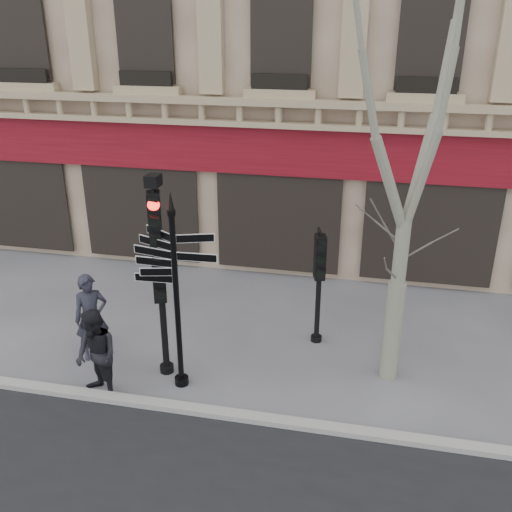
# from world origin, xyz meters

# --- Properties ---
(ground) EXTENTS (80.00, 80.00, 0.00)m
(ground) POSITION_xyz_m (0.00, 0.00, 0.00)
(ground) COLOR #55565A
(ground) RESTS_ON ground
(kerb) EXTENTS (80.00, 0.25, 0.12)m
(kerb) POSITION_xyz_m (0.00, -1.40, 0.06)
(kerb) COLOR #9A9891
(kerb) RESTS_ON ground
(fingerpost) EXTENTS (1.90, 1.90, 4.06)m
(fingerpost) POSITION_xyz_m (-1.00, -0.60, 2.73)
(fingerpost) COLOR black
(fingerpost) RESTS_ON ground
(traffic_signal_main) EXTENTS (0.56, 0.48, 4.23)m
(traffic_signal_main) POSITION_xyz_m (-1.44, -0.25, 2.67)
(traffic_signal_main) COLOR black
(traffic_signal_main) RESTS_ON ground
(traffic_signal_secondary) EXTENTS (0.50, 0.41, 2.60)m
(traffic_signal_secondary) POSITION_xyz_m (1.48, 1.61, 1.81)
(traffic_signal_secondary) COLOR black
(traffic_signal_secondary) RESTS_ON ground
(plane_tree) EXTENTS (3.12, 3.12, 8.29)m
(plane_tree) POSITION_xyz_m (3.08, 0.54, 5.82)
(plane_tree) COLOR gray
(plane_tree) RESTS_ON ground
(pedestrian_a) EXTENTS (0.85, 0.80, 1.94)m
(pedestrian_a) POSITION_xyz_m (-3.15, -0.03, 0.97)
(pedestrian_a) COLOR #22232E
(pedestrian_a) RESTS_ON ground
(pedestrian_b) EXTENTS (1.14, 1.09, 1.86)m
(pedestrian_b) POSITION_xyz_m (-2.41, -1.30, 0.93)
(pedestrian_b) COLOR black
(pedestrian_b) RESTS_ON ground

